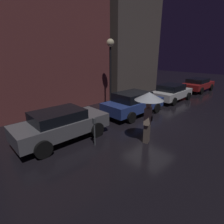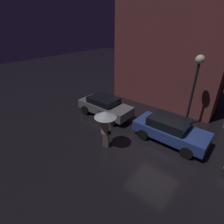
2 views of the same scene
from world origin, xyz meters
TOP-DOWN VIEW (x-y plane):
  - ground_plane at (0.00, 0.00)m, footprint 60.00×60.00m
  - building_facade_left at (-2.75, 6.50)m, footprint 8.36×3.00m
  - parked_car_grey at (-4.95, 1.39)m, footprint 4.11×1.90m
  - parked_car_blue at (0.04, 1.43)m, footprint 4.16×1.99m
  - pedestrian_with_umbrella at (-2.44, -1.37)m, footprint 1.18×1.18m
  - parking_meter at (-4.23, -0.03)m, footprint 0.12×0.10m
  - street_lamp_near at (0.26, 3.74)m, footprint 0.52×0.52m

SIDE VIEW (x-z plane):
  - ground_plane at x=0.00m, z-range 0.00..0.00m
  - parked_car_grey at x=-4.95m, z-range 0.05..1.44m
  - parking_meter at x=-4.23m, z-range 0.15..1.36m
  - parked_car_blue at x=0.04m, z-range 0.04..1.48m
  - pedestrian_with_umbrella at x=-2.44m, z-range 0.67..2.90m
  - street_lamp_near at x=0.26m, z-range 1.20..5.84m
  - building_facade_left at x=-2.75m, z-range 0.00..9.04m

